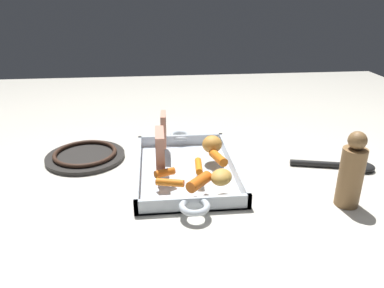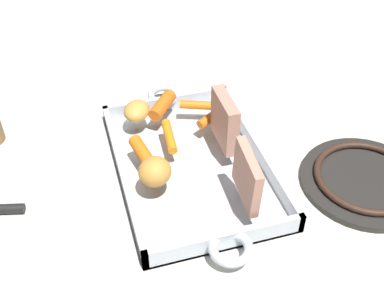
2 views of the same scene
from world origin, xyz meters
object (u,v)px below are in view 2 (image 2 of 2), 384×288
at_px(baby_carrot_northeast, 209,119).
at_px(stove_burner_rear, 365,179).
at_px(roasting_dish, 191,165).
at_px(potato_halved, 137,111).
at_px(roast_slice_thick, 247,177).
at_px(potato_golden_large, 155,172).
at_px(baby_carrot_center_right, 169,136).
at_px(baby_carrot_southwest, 196,105).
at_px(baby_carrot_southeast, 143,154).
at_px(roast_slice_outer, 225,121).
at_px(baby_carrot_long, 162,105).

relative_size(baby_carrot_northeast, stove_burner_rear, 0.23).
distance_m(roasting_dish, potato_halved, 0.14).
xyz_separation_m(roast_slice_thick, potato_golden_large, (-0.07, -0.12, -0.02)).
xyz_separation_m(baby_carrot_center_right, potato_golden_large, (0.09, -0.04, 0.01)).
distance_m(potato_halved, stove_burner_rear, 0.39).
relative_size(roasting_dish, baby_carrot_southwest, 7.34).
height_order(roasting_dish, baby_carrot_northeast, baby_carrot_northeast).
bearing_deg(baby_carrot_northeast, baby_carrot_center_right, -71.62).
distance_m(baby_carrot_center_right, potato_golden_large, 0.10).
xyz_separation_m(baby_carrot_northeast, baby_carrot_southeast, (0.06, -0.13, 0.00)).
xyz_separation_m(baby_carrot_southwest, stove_burner_rear, (0.22, 0.21, -0.03)).
bearing_deg(baby_carrot_center_right, potato_golden_large, -26.41).
bearing_deg(potato_halved, potato_golden_large, -1.94).
height_order(roast_slice_thick, baby_carrot_northeast, roast_slice_thick).
relative_size(baby_carrot_center_right, baby_carrot_southwest, 1.20).
height_order(roast_slice_outer, roast_slice_thick, roast_slice_thick).
xyz_separation_m(roast_slice_outer, baby_carrot_southeast, (0.01, -0.13, -0.03)).
distance_m(baby_carrot_southeast, stove_burner_rear, 0.35).
bearing_deg(roast_slice_outer, roast_slice_thick, -5.40).
distance_m(baby_carrot_northeast, baby_carrot_long, 0.09).
height_order(baby_carrot_southeast, stove_burner_rear, baby_carrot_southeast).
relative_size(roasting_dish, baby_carrot_southeast, 6.08).
xyz_separation_m(roast_slice_thick, baby_carrot_center_right, (-0.15, -0.07, -0.03)).
distance_m(baby_carrot_southwest, baby_carrot_long, 0.06).
relative_size(baby_carrot_southwest, stove_burner_rear, 0.29).
bearing_deg(baby_carrot_center_right, baby_carrot_southeast, -55.94).
relative_size(roast_slice_outer, stove_burner_rear, 0.41).
relative_size(roast_slice_thick, potato_golden_large, 1.62).
xyz_separation_m(baby_carrot_southeast, potato_golden_large, (0.05, 0.01, 0.01)).
relative_size(roast_slice_thick, baby_carrot_southwest, 1.40).
bearing_deg(baby_carrot_southwest, baby_carrot_northeast, 11.70).
bearing_deg(potato_halved, roast_slice_outer, 51.22).
height_order(baby_carrot_southeast, potato_golden_large, potato_golden_large).
bearing_deg(roasting_dish, stove_burner_rear, 66.68).
distance_m(baby_carrot_southeast, potato_golden_large, 0.06).
bearing_deg(baby_carrot_long, roasting_dish, 7.41).
distance_m(baby_carrot_center_right, baby_carrot_southwest, 0.10).
distance_m(baby_carrot_southwest, baby_carrot_southeast, 0.16).
bearing_deg(baby_carrot_southwest, roasting_dish, -20.54).
bearing_deg(potato_golden_large, stove_burner_rear, 78.57).
bearing_deg(baby_carrot_northeast, baby_carrot_southwest, -168.30).
bearing_deg(baby_carrot_center_right, roasting_dish, 28.74).
bearing_deg(roast_slice_outer, baby_carrot_long, -144.53).
xyz_separation_m(roast_slice_thick, baby_carrot_southeast, (-0.12, -0.12, -0.03)).
distance_m(roast_slice_outer, potato_halved, 0.16).
relative_size(roasting_dish, stove_burner_rear, 2.14).
bearing_deg(baby_carrot_long, baby_carrot_northeast, 51.39).
relative_size(roast_slice_thick, baby_carrot_long, 1.27).
bearing_deg(roast_slice_thick, stove_burner_rear, 90.63).
relative_size(roast_slice_outer, baby_carrot_southeast, 1.17).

